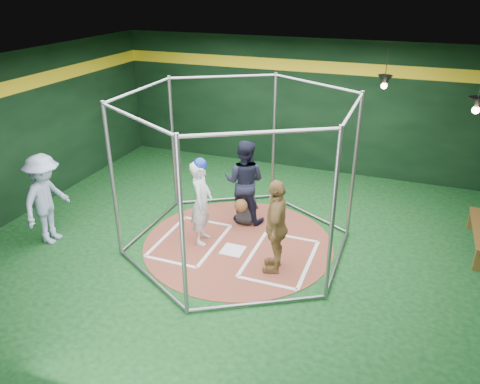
% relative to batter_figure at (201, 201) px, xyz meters
% --- Properties ---
extents(room_shell, '(10.10, 9.10, 3.53)m').
position_rel_batter_figure_xyz_m(room_shell, '(0.70, 0.18, 0.85)').
color(room_shell, '#0C3512').
rests_on(room_shell, ground).
extents(clay_disc, '(3.80, 3.80, 0.01)m').
position_rel_batter_figure_xyz_m(clay_disc, '(0.70, 0.17, -0.90)').
color(clay_disc, brown).
rests_on(clay_disc, ground).
extents(home_plate, '(0.43, 0.43, 0.01)m').
position_rel_batter_figure_xyz_m(home_plate, '(0.70, -0.13, -0.88)').
color(home_plate, white).
rests_on(home_plate, clay_disc).
extents(batter_box_left, '(1.17, 1.77, 0.01)m').
position_rel_batter_figure_xyz_m(batter_box_left, '(-0.25, -0.08, -0.89)').
color(batter_box_left, white).
rests_on(batter_box_left, clay_disc).
extents(batter_box_right, '(1.17, 1.77, 0.01)m').
position_rel_batter_figure_xyz_m(batter_box_right, '(1.65, -0.08, -0.89)').
color(batter_box_right, white).
rests_on(batter_box_right, clay_disc).
extents(batting_cage, '(4.05, 4.67, 3.00)m').
position_rel_batter_figure_xyz_m(batting_cage, '(0.70, 0.17, 0.60)').
color(batting_cage, gray).
rests_on(batting_cage, ground).
extents(pendant_lamp_near, '(0.34, 0.34, 0.90)m').
position_rel_batter_figure_xyz_m(pendant_lamp_near, '(2.90, 3.77, 1.84)').
color(pendant_lamp_near, black).
rests_on(pendant_lamp_near, room_shell).
extents(pendant_lamp_far, '(0.34, 0.34, 0.90)m').
position_rel_batter_figure_xyz_m(pendant_lamp_far, '(4.70, 2.17, 1.84)').
color(pendant_lamp_far, black).
rests_on(pendant_lamp_far, room_shell).
extents(batter_figure, '(0.53, 0.70, 1.79)m').
position_rel_batter_figure_xyz_m(batter_figure, '(0.00, 0.00, 0.00)').
color(batter_figure, silver).
rests_on(batter_figure, clay_disc).
extents(visitor_leopard, '(0.59, 1.09, 1.76)m').
position_rel_batter_figure_xyz_m(visitor_leopard, '(1.65, -0.43, -0.01)').
color(visitor_leopard, '#B1894C').
rests_on(visitor_leopard, clay_disc).
extents(catcher_figure, '(0.57, 0.58, 1.13)m').
position_rel_batter_figure_xyz_m(catcher_figure, '(0.54, 0.99, -0.33)').
color(catcher_figure, black).
rests_on(catcher_figure, clay_disc).
extents(umpire, '(0.94, 0.75, 1.84)m').
position_rel_batter_figure_xyz_m(umpire, '(0.48, 1.13, 0.03)').
color(umpire, black).
rests_on(umpire, clay_disc).
extents(bystander_blue, '(0.76, 1.24, 1.85)m').
position_rel_batter_figure_xyz_m(bystander_blue, '(-2.87, -1.04, 0.02)').
color(bystander_blue, '#96A4C7').
rests_on(bystander_blue, ground).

